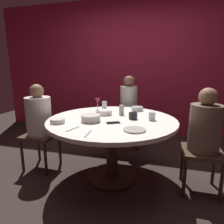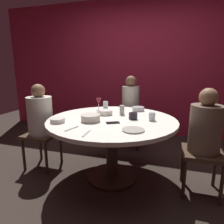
{
  "view_description": "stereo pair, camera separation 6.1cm",
  "coord_description": "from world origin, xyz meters",
  "px_view_note": "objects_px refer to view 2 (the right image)",
  "views": [
    {
      "loc": [
        0.58,
        -2.09,
        1.31
      ],
      "look_at": [
        0.0,
        0.0,
        0.82
      ],
      "focal_mm": 31.44,
      "sensor_mm": 36.0,
      "label": 1
    },
    {
      "loc": [
        0.64,
        -2.08,
        1.31
      ],
      "look_at": [
        0.0,
        0.0,
        0.82
      ],
      "focal_mm": 31.44,
      "sensor_mm": 36.0,
      "label": 2
    }
  ],
  "objects_px": {
    "seated_diner_back": "(130,104)",
    "candle_holder": "(133,116)",
    "wine_glass": "(99,101)",
    "dinner_plate": "(133,130)",
    "bowl_small_white": "(106,112)",
    "dining_table": "(112,130)",
    "bowl_sauce_side": "(91,118)",
    "cup_by_right_diner": "(106,105)",
    "cup_near_candle": "(152,116)",
    "cup_by_left_diner": "(122,110)",
    "seated_diner_right": "(205,130)",
    "bowl_salad_center": "(58,120)",
    "seated_diner_left": "(40,117)",
    "cell_phone": "(113,123)",
    "bowl_serving_large": "(138,109)"
  },
  "relations": [
    {
      "from": "seated_diner_back",
      "to": "candle_holder",
      "type": "height_order",
      "value": "seated_diner_back"
    },
    {
      "from": "cup_near_candle",
      "to": "cup_by_right_diner",
      "type": "xyz_separation_m",
      "value": [
        -0.7,
        0.46,
        0.01
      ]
    },
    {
      "from": "candle_holder",
      "to": "cup_by_left_diner",
      "type": "bearing_deg",
      "value": 135.83
    },
    {
      "from": "seated_diner_left",
      "to": "bowl_sauce_side",
      "type": "relative_size",
      "value": 5.3
    },
    {
      "from": "bowl_serving_large",
      "to": "wine_glass",
      "type": "bearing_deg",
      "value": -162.71
    },
    {
      "from": "bowl_salad_center",
      "to": "bowl_sauce_side",
      "type": "xyz_separation_m",
      "value": [
        0.32,
        0.15,
        0.01
      ]
    },
    {
      "from": "cup_near_candle",
      "to": "cup_by_right_diner",
      "type": "height_order",
      "value": "cup_by_right_diner"
    },
    {
      "from": "bowl_sauce_side",
      "to": "cup_by_right_diner",
      "type": "xyz_separation_m",
      "value": [
        -0.06,
        0.69,
        0.02
      ]
    },
    {
      "from": "seated_diner_right",
      "to": "dinner_plate",
      "type": "relative_size",
      "value": 5.3
    },
    {
      "from": "seated_diner_left",
      "to": "cup_near_candle",
      "type": "xyz_separation_m",
      "value": [
        1.41,
        0.07,
        0.09
      ]
    },
    {
      "from": "wine_glass",
      "to": "seated_diner_left",
      "type": "bearing_deg",
      "value": -151.75
    },
    {
      "from": "dining_table",
      "to": "bowl_salad_center",
      "type": "distance_m",
      "value": 0.62
    },
    {
      "from": "dining_table",
      "to": "cup_near_candle",
      "type": "bearing_deg",
      "value": 8.44
    },
    {
      "from": "dining_table",
      "to": "cup_by_left_diner",
      "type": "height_order",
      "value": "cup_by_left_diner"
    },
    {
      "from": "seated_diner_back",
      "to": "bowl_small_white",
      "type": "xyz_separation_m",
      "value": [
        -0.14,
        -0.86,
        0.04
      ]
    },
    {
      "from": "dinner_plate",
      "to": "cup_near_candle",
      "type": "xyz_separation_m",
      "value": [
        0.13,
        0.42,
        0.04
      ]
    },
    {
      "from": "bowl_salad_center",
      "to": "bowl_sauce_side",
      "type": "distance_m",
      "value": 0.35
    },
    {
      "from": "bowl_serving_large",
      "to": "dining_table",
      "type": "bearing_deg",
      "value": -112.27
    },
    {
      "from": "seated_diner_right",
      "to": "bowl_small_white",
      "type": "distance_m",
      "value": 1.13
    },
    {
      "from": "candle_holder",
      "to": "dinner_plate",
      "type": "relative_size",
      "value": 0.46
    },
    {
      "from": "cup_by_left_diner",
      "to": "cup_by_right_diner",
      "type": "bearing_deg",
      "value": 137.1
    },
    {
      "from": "cell_phone",
      "to": "bowl_serving_large",
      "type": "bearing_deg",
      "value": 138.69
    },
    {
      "from": "dining_table",
      "to": "bowl_small_white",
      "type": "distance_m",
      "value": 0.28
    },
    {
      "from": "bowl_salad_center",
      "to": "cup_near_candle",
      "type": "distance_m",
      "value": 1.03
    },
    {
      "from": "bowl_salad_center",
      "to": "bowl_small_white",
      "type": "distance_m",
      "value": 0.62
    },
    {
      "from": "dinner_plate",
      "to": "cup_near_candle",
      "type": "height_order",
      "value": "cup_near_candle"
    },
    {
      "from": "bowl_small_white",
      "to": "bowl_salad_center",
      "type": "bearing_deg",
      "value": -127.39
    },
    {
      "from": "bowl_small_white",
      "to": "cup_near_candle",
      "type": "bearing_deg",
      "value": -10.71
    },
    {
      "from": "bowl_sauce_side",
      "to": "wine_glass",
      "type": "bearing_deg",
      "value": 101.36
    },
    {
      "from": "bowl_small_white",
      "to": "cup_by_left_diner",
      "type": "bearing_deg",
      "value": 15.06
    },
    {
      "from": "bowl_serving_large",
      "to": "seated_diner_left",
      "type": "bearing_deg",
      "value": -156.28
    },
    {
      "from": "seated_diner_back",
      "to": "wine_glass",
      "type": "distance_m",
      "value": 0.75
    },
    {
      "from": "wine_glass",
      "to": "dinner_plate",
      "type": "height_order",
      "value": "wine_glass"
    },
    {
      "from": "seated_diner_right",
      "to": "bowl_salad_center",
      "type": "xyz_separation_m",
      "value": [
        -1.49,
        -0.31,
        0.07
      ]
    },
    {
      "from": "wine_glass",
      "to": "cup_by_right_diner",
      "type": "height_order",
      "value": "wine_glass"
    },
    {
      "from": "wine_glass",
      "to": "cup_near_candle",
      "type": "distance_m",
      "value": 0.8
    },
    {
      "from": "cup_by_right_diner",
      "to": "cup_by_left_diner",
      "type": "bearing_deg",
      "value": -42.9
    },
    {
      "from": "seated_diner_back",
      "to": "wine_glass",
      "type": "height_order",
      "value": "seated_diner_back"
    },
    {
      "from": "cup_by_right_diner",
      "to": "dinner_plate",
      "type": "bearing_deg",
      "value": -56.96
    },
    {
      "from": "dinner_plate",
      "to": "cup_by_left_diner",
      "type": "distance_m",
      "value": 0.64
    },
    {
      "from": "dinner_plate",
      "to": "cell_phone",
      "type": "height_order",
      "value": "dinner_plate"
    },
    {
      "from": "seated_diner_left",
      "to": "cup_near_candle",
      "type": "relative_size",
      "value": 12.63
    },
    {
      "from": "bowl_sauce_side",
      "to": "dining_table",
      "type": "bearing_deg",
      "value": 40.12
    },
    {
      "from": "cup_near_candle",
      "to": "cup_by_right_diner",
      "type": "relative_size",
      "value": 0.84
    },
    {
      "from": "cup_by_left_diner",
      "to": "dinner_plate",
      "type": "bearing_deg",
      "value": -66.41
    },
    {
      "from": "seated_diner_left",
      "to": "cup_by_right_diner",
      "type": "relative_size",
      "value": 10.61
    },
    {
      "from": "candle_holder",
      "to": "cup_near_candle",
      "type": "xyz_separation_m",
      "value": [
        0.21,
        0.01,
        0.01
      ]
    },
    {
      "from": "seated_diner_right",
      "to": "seated_diner_left",
      "type": "bearing_deg",
      "value": 0.0
    },
    {
      "from": "candle_holder",
      "to": "cell_phone",
      "type": "relative_size",
      "value": 0.7
    },
    {
      "from": "bowl_salad_center",
      "to": "cup_by_right_diner",
      "type": "distance_m",
      "value": 0.87
    }
  ]
}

